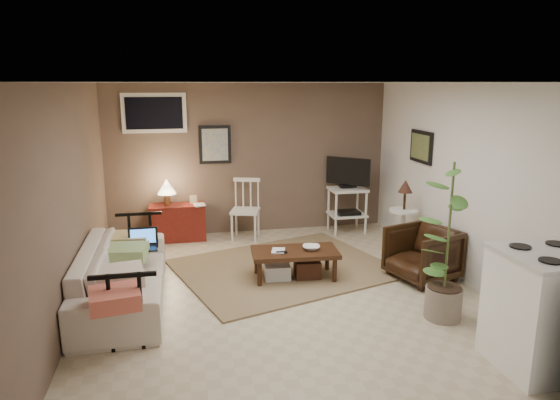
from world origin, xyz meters
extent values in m
plane|color=#C1B293|center=(0.00, 0.00, 0.00)|extent=(5.00, 5.00, 0.00)
cube|color=black|center=(-0.55, 2.48, 1.45)|extent=(0.50, 0.03, 0.60)
cube|color=black|center=(2.23, 1.05, 1.52)|extent=(0.03, 0.60, 0.45)
cube|color=white|center=(-1.45, 2.48, 1.95)|extent=(0.96, 0.03, 0.60)
cube|color=#8A7050|center=(0.17, 0.67, 0.01)|extent=(3.12, 2.78, 0.03)
cube|color=#3B2110|center=(0.23, 0.31, 0.35)|extent=(1.10, 0.62, 0.05)
cylinder|color=#3B2110|center=(-0.25, 0.14, 0.17)|extent=(0.06, 0.06, 0.34)
cylinder|color=#3B2110|center=(0.67, 0.07, 0.17)|extent=(0.06, 0.06, 0.34)
cylinder|color=#3B2110|center=(-0.22, 0.54, 0.17)|extent=(0.06, 0.06, 0.34)
cylinder|color=#3B2110|center=(0.70, 0.48, 0.17)|extent=(0.06, 0.06, 0.34)
cube|color=black|center=(0.04, 0.23, 0.39)|extent=(0.14, 0.05, 0.02)
cube|color=#462719|center=(0.39, 0.29, 0.12)|extent=(0.33, 0.29, 0.23)
cube|color=silver|center=(0.01, 0.32, 0.11)|extent=(0.33, 0.29, 0.19)
imported|color=beige|center=(-1.80, 0.06, 0.44)|extent=(0.65, 2.23, 0.87)
cube|color=black|center=(-1.59, 0.38, 0.50)|extent=(0.34, 0.24, 0.02)
cube|color=black|center=(-1.59, 0.50, 0.62)|extent=(0.34, 0.02, 0.21)
cube|color=#3379E8|center=(-1.59, 0.49, 0.62)|extent=(0.29, 0.00, 0.17)
cube|color=maroon|center=(-1.18, 2.25, 0.28)|extent=(0.85, 0.38, 0.56)
cylinder|color=#A06E3D|center=(-1.32, 2.21, 0.66)|extent=(0.09, 0.09, 0.19)
cone|color=beige|center=(-1.32, 2.21, 0.86)|extent=(0.28, 0.28, 0.23)
cube|color=tan|center=(-0.93, 2.27, 0.63)|extent=(0.11, 0.02, 0.14)
cube|color=white|center=(-0.14, 2.12, 0.44)|extent=(0.53, 0.53, 0.04)
cylinder|color=white|center=(-0.36, 2.00, 0.21)|extent=(0.04, 0.04, 0.42)
cylinder|color=white|center=(-0.02, 1.89, 0.21)|extent=(0.04, 0.04, 0.42)
cylinder|color=white|center=(-0.26, 2.34, 0.21)|extent=(0.04, 0.04, 0.42)
cylinder|color=white|center=(0.09, 2.24, 0.21)|extent=(0.04, 0.04, 0.42)
cube|color=white|center=(-0.08, 2.30, 0.90)|extent=(0.42, 0.16, 0.06)
cube|color=white|center=(1.54, 2.13, 0.71)|extent=(0.58, 0.47, 0.04)
cube|color=white|center=(1.54, 2.13, 0.29)|extent=(0.58, 0.47, 0.03)
cylinder|color=white|center=(1.29, 1.93, 0.37)|extent=(0.04, 0.04, 0.74)
cylinder|color=white|center=(1.79, 1.93, 0.37)|extent=(0.04, 0.04, 0.74)
cylinder|color=white|center=(1.29, 2.33, 0.37)|extent=(0.04, 0.04, 0.74)
cylinder|color=white|center=(1.79, 2.33, 0.37)|extent=(0.04, 0.04, 0.74)
cube|color=black|center=(1.54, 2.13, 0.77)|extent=(0.26, 0.15, 0.03)
cube|color=black|center=(1.54, 2.13, 1.01)|extent=(0.59, 0.52, 0.44)
cube|color=#D57553|center=(1.54, 2.13, 1.01)|extent=(0.48, 0.42, 0.36)
cube|color=black|center=(1.54, 2.08, 0.32)|extent=(0.37, 0.26, 0.11)
cylinder|color=white|center=(1.96, 0.93, 0.02)|extent=(0.28, 0.28, 0.03)
cylinder|color=white|center=(1.96, 0.93, 0.32)|extent=(0.06, 0.06, 0.61)
cylinder|color=white|center=(1.96, 0.93, 0.64)|extent=(0.40, 0.40, 0.03)
cylinder|color=black|center=(1.96, 0.93, 0.79)|extent=(0.04, 0.04, 0.26)
cone|color=#3C2118|center=(1.96, 0.93, 0.99)|extent=(0.20, 0.20, 0.18)
imported|color=black|center=(1.77, -0.02, 0.37)|extent=(0.85, 0.88, 0.73)
cylinder|color=gray|center=(1.49, -1.04, 0.17)|extent=(0.38, 0.38, 0.33)
cylinder|color=#4C602D|center=(1.49, -1.04, 0.99)|extent=(0.03, 0.03, 1.31)
cube|color=white|center=(1.85, -2.03, 0.50)|extent=(0.78, 0.72, 1.00)
cube|color=silver|center=(1.85, -2.03, 1.02)|extent=(0.80, 0.75, 0.03)
cylinder|color=black|center=(1.67, -2.21, 1.04)|extent=(0.18, 0.18, 0.01)
cylinder|color=black|center=(1.67, -1.86, 1.04)|extent=(0.18, 0.18, 0.01)
cylinder|color=black|center=(2.03, -1.86, 1.04)|extent=(0.18, 0.18, 0.01)
imported|color=#3B2110|center=(0.43, 0.29, 0.49)|extent=(0.22, 0.10, 0.21)
imported|color=#3B2110|center=(-0.06, 0.33, 0.49)|extent=(0.16, 0.06, 0.21)
imported|color=#3B2110|center=(-0.92, 2.11, 0.68)|extent=(0.17, 0.04, 0.23)
camera|label=1|loc=(-1.15, -5.38, 2.40)|focal=32.00mm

